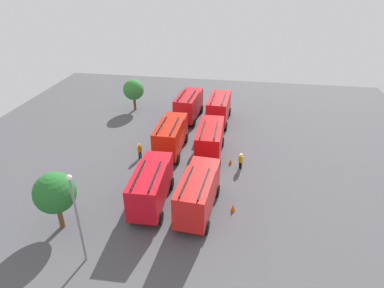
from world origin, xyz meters
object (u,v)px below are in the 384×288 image
fire_truck_4 (171,135)px  tree_0 (55,193)px  traffic_cone_0 (231,161)px  firefighter_0 (162,126)px  firefighter_4 (192,172)px  traffic_cone_2 (203,173)px  fire_truck_5 (189,104)px  firefighter_1 (140,150)px  firefighter_3 (175,104)px  fire_truck_1 (210,139)px  fire_truck_3 (151,185)px  traffic_cone_1 (233,208)px  tree_1 (134,90)px  lamppost (77,214)px  firefighter_2 (241,161)px  fire_truck_2 (219,107)px  fire_truck_0 (198,192)px

fire_truck_4 → tree_0: size_ratio=1.45×
traffic_cone_0 → firefighter_0: bearing=55.6°
firefighter_4 → tree_0: (-8.21, 9.27, 2.37)m
traffic_cone_2 → traffic_cone_0: bearing=-42.9°
fire_truck_4 → fire_truck_5: (9.32, -0.40, 0.00)m
firefighter_1 → tree_0: 12.08m
firefighter_3 → fire_truck_1: bearing=-147.2°
fire_truck_3 → traffic_cone_1: bearing=-89.0°
traffic_cone_0 → traffic_cone_1: size_ratio=0.91×
firefighter_1 → tree_1: (13.16, 4.82, 2.09)m
fire_truck_5 → firefighter_4: fire_truck_5 is taller
fire_truck_3 → firefighter_3: 21.87m
firefighter_3 → fire_truck_5: bearing=-134.2°
firefighter_4 → traffic_cone_1: 5.83m
tree_1 → lamppost: (-27.53, -5.22, 1.15)m
fire_truck_5 → firefighter_1: 11.72m
firefighter_1 → lamppost: bearing=-44.6°
traffic_cone_0 → tree_1: bearing=49.0°
fire_truck_1 → firefighter_2: size_ratio=4.14×
fire_truck_5 → fire_truck_4: bearing=-178.4°
fire_truck_1 → tree_1: bearing=46.0°
fire_truck_2 → tree_1: 12.64m
fire_truck_1 → traffic_cone_2: (-3.98, 0.19, -1.83)m
fire_truck_0 → traffic_cone_1: (0.70, -2.98, -1.84)m
fire_truck_0 → tree_1: (21.09, 12.37, 0.91)m
fire_truck_0 → firefighter_3: size_ratio=4.38×
fire_truck_3 → firefighter_4: 5.31m
traffic_cone_1 → tree_0: bearing=107.4°
firefighter_2 → traffic_cone_1: firefighter_2 is taller
fire_truck_0 → fire_truck_3: same height
firefighter_2 → lamppost: lamppost is taller
firefighter_1 → firefighter_0: bearing=126.5°
traffic_cone_2 → fire_truck_2: bearing=-1.3°
firefighter_1 → fire_truck_2: bearing=98.7°
traffic_cone_2 → tree_1: bearing=37.8°
tree_1 → traffic_cone_0: (-12.77, -14.66, -2.78)m
fire_truck_3 → firefighter_1: bearing=22.7°
fire_truck_4 → lamppost: size_ratio=0.99×
firefighter_0 → firefighter_3: (7.53, -0.12, -0.00)m
tree_0 → traffic_cone_2: 14.00m
fire_truck_4 → firefighter_1: fire_truck_4 is taller
firefighter_4 → traffic_cone_0: size_ratio=3.04×
firefighter_1 → firefighter_4: firefighter_4 is taller
fire_truck_3 → firefighter_3: (21.69, 2.51, -1.21)m
fire_truck_2 → firefighter_1: 13.23m
firefighter_3 → traffic_cone_0: 16.35m
tree_1 → traffic_cone_2: (-15.55, -12.08, -2.74)m
fire_truck_4 → fire_truck_3: bearing=-177.4°
fire_truck_5 → lamppost: 25.77m
firefighter_3 → traffic_cone_2: firefighter_3 is taller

